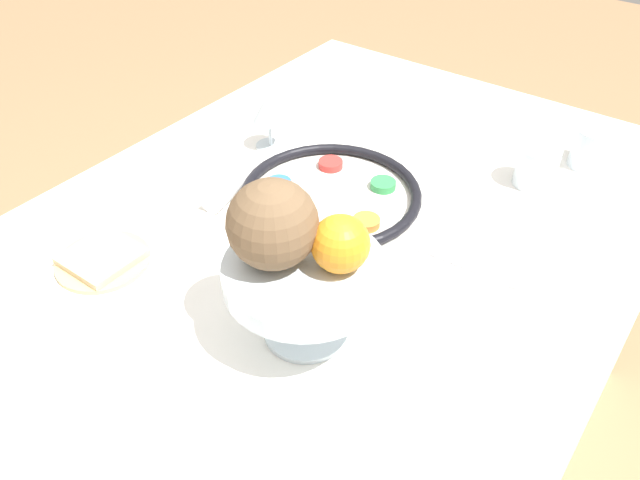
{
  "coord_description": "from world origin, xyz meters",
  "views": [
    {
      "loc": [
        0.65,
        0.49,
        1.41
      ],
      "look_at": [
        0.03,
        0.04,
        0.78
      ],
      "focal_mm": 35.0,
      "sensor_mm": 36.0,
      "label": 1
    }
  ],
  "objects_px": {
    "cup_near": "(592,148)",
    "bread_plate": "(103,259)",
    "seder_plate": "(331,195)",
    "wine_glass": "(269,110)",
    "coconut": "(272,224)",
    "napkin_roll": "(233,183)",
    "orange_fruit": "(341,244)",
    "fruit_stand": "(305,279)",
    "cup_mid": "(537,166)"
  },
  "relations": [
    {
      "from": "orange_fruit",
      "to": "napkin_roll",
      "type": "relative_size",
      "value": 0.49
    },
    {
      "from": "coconut",
      "to": "napkin_roll",
      "type": "bearing_deg",
      "value": -126.95
    },
    {
      "from": "seder_plate",
      "to": "cup_mid",
      "type": "xyz_separation_m",
      "value": [
        -0.28,
        0.28,
        0.02
      ]
    },
    {
      "from": "orange_fruit",
      "to": "cup_mid",
      "type": "bearing_deg",
      "value": 171.48
    },
    {
      "from": "wine_glass",
      "to": "coconut",
      "type": "distance_m",
      "value": 0.52
    },
    {
      "from": "orange_fruit",
      "to": "cup_mid",
      "type": "height_order",
      "value": "orange_fruit"
    },
    {
      "from": "orange_fruit",
      "to": "seder_plate",
      "type": "bearing_deg",
      "value": -142.61
    },
    {
      "from": "bread_plate",
      "to": "cup_near",
      "type": "height_order",
      "value": "cup_near"
    },
    {
      "from": "coconut",
      "to": "cup_near",
      "type": "height_order",
      "value": "coconut"
    },
    {
      "from": "seder_plate",
      "to": "fruit_stand",
      "type": "height_order",
      "value": "fruit_stand"
    },
    {
      "from": "seder_plate",
      "to": "napkin_roll",
      "type": "height_order",
      "value": "napkin_roll"
    },
    {
      "from": "seder_plate",
      "to": "fruit_stand",
      "type": "bearing_deg",
      "value": 29.16
    },
    {
      "from": "wine_glass",
      "to": "napkin_roll",
      "type": "relative_size",
      "value": 0.75
    },
    {
      "from": "napkin_roll",
      "to": "bread_plate",
      "type": "bearing_deg",
      "value": -6.74
    },
    {
      "from": "wine_glass",
      "to": "orange_fruit",
      "type": "bearing_deg",
      "value": 50.24
    },
    {
      "from": "bread_plate",
      "to": "cup_mid",
      "type": "bearing_deg",
      "value": 143.17
    },
    {
      "from": "wine_glass",
      "to": "fruit_stand",
      "type": "relative_size",
      "value": 0.54
    },
    {
      "from": "cup_near",
      "to": "bread_plate",
      "type": "bearing_deg",
      "value": -35.2
    },
    {
      "from": "bread_plate",
      "to": "orange_fruit",
      "type": "bearing_deg",
      "value": 104.37
    },
    {
      "from": "cup_near",
      "to": "cup_mid",
      "type": "xyz_separation_m",
      "value": [
        0.13,
        -0.06,
        0.0
      ]
    },
    {
      "from": "cup_near",
      "to": "cup_mid",
      "type": "relative_size",
      "value": 1.0
    },
    {
      "from": "fruit_stand",
      "to": "cup_near",
      "type": "height_order",
      "value": "fruit_stand"
    },
    {
      "from": "wine_glass",
      "to": "napkin_roll",
      "type": "distance_m",
      "value": 0.19
    },
    {
      "from": "orange_fruit",
      "to": "cup_near",
      "type": "distance_m",
      "value": 0.69
    },
    {
      "from": "coconut",
      "to": "fruit_stand",
      "type": "bearing_deg",
      "value": 111.69
    },
    {
      "from": "wine_glass",
      "to": "seder_plate",
      "type": "bearing_deg",
      "value": 68.21
    },
    {
      "from": "fruit_stand",
      "to": "bread_plate",
      "type": "relative_size",
      "value": 1.46
    },
    {
      "from": "fruit_stand",
      "to": "cup_mid",
      "type": "bearing_deg",
      "value": 167.99
    },
    {
      "from": "orange_fruit",
      "to": "cup_near",
      "type": "xyz_separation_m",
      "value": [
        -0.66,
        0.14,
        -0.13
      ]
    },
    {
      "from": "orange_fruit",
      "to": "bread_plate",
      "type": "relative_size",
      "value": 0.51
    },
    {
      "from": "seder_plate",
      "to": "cup_mid",
      "type": "relative_size",
      "value": 4.13
    },
    {
      "from": "napkin_roll",
      "to": "cup_near",
      "type": "xyz_separation_m",
      "value": [
        -0.49,
        0.51,
        0.02
      ]
    },
    {
      "from": "coconut",
      "to": "bread_plate",
      "type": "distance_m",
      "value": 0.37
    },
    {
      "from": "napkin_roll",
      "to": "cup_mid",
      "type": "relative_size",
      "value": 1.99
    },
    {
      "from": "orange_fruit",
      "to": "napkin_roll",
      "type": "distance_m",
      "value": 0.43
    },
    {
      "from": "coconut",
      "to": "bread_plate",
      "type": "xyz_separation_m",
      "value": [
        0.06,
        -0.32,
        -0.18
      ]
    },
    {
      "from": "fruit_stand",
      "to": "cup_mid",
      "type": "relative_size",
      "value": 2.78
    },
    {
      "from": "orange_fruit",
      "to": "coconut",
      "type": "bearing_deg",
      "value": -62.46
    },
    {
      "from": "bread_plate",
      "to": "cup_mid",
      "type": "distance_m",
      "value": 0.79
    },
    {
      "from": "seder_plate",
      "to": "coconut",
      "type": "xyz_separation_m",
      "value": [
        0.3,
        0.12,
        0.17
      ]
    },
    {
      "from": "wine_glass",
      "to": "fruit_stand",
      "type": "bearing_deg",
      "value": 45.4
    },
    {
      "from": "bread_plate",
      "to": "fruit_stand",
      "type": "bearing_deg",
      "value": 102.07
    },
    {
      "from": "napkin_roll",
      "to": "wine_glass",
      "type": "bearing_deg",
      "value": -163.77
    },
    {
      "from": "orange_fruit",
      "to": "bread_plate",
      "type": "xyz_separation_m",
      "value": [
        0.1,
        -0.4,
        -0.16
      ]
    },
    {
      "from": "seder_plate",
      "to": "coconut",
      "type": "distance_m",
      "value": 0.36
    },
    {
      "from": "seder_plate",
      "to": "fruit_stand",
      "type": "xyz_separation_m",
      "value": [
        0.28,
        0.16,
        0.09
      ]
    },
    {
      "from": "seder_plate",
      "to": "wine_glass",
      "type": "bearing_deg",
      "value": -111.79
    },
    {
      "from": "wine_glass",
      "to": "napkin_roll",
      "type": "height_order",
      "value": "wine_glass"
    },
    {
      "from": "coconut",
      "to": "napkin_roll",
      "type": "distance_m",
      "value": 0.4
    },
    {
      "from": "seder_plate",
      "to": "bread_plate",
      "type": "bearing_deg",
      "value": -29.14
    }
  ]
}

